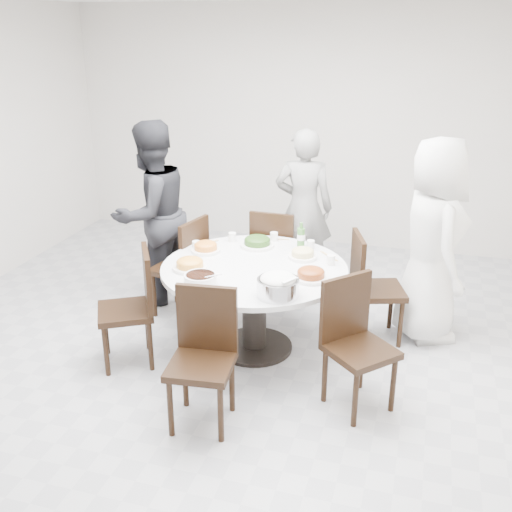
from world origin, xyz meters
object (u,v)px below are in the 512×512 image
(diner_middle, at_px, (304,208))
(diner_left, at_px, (152,214))
(chair_nw, at_px, (179,266))
(chair_n, at_px, (277,254))
(diner_right, at_px, (432,241))
(soup_bowl, at_px, (200,279))
(chair_ne, at_px, (378,288))
(chair_se, at_px, (361,348))
(beverage_bottle, at_px, (301,235))
(rice_bowl, at_px, (278,288))
(dining_table, at_px, (254,308))
(chair_s, at_px, (201,363))
(chair_sw, at_px, (125,309))

(diner_middle, xyz_separation_m, diner_left, (-1.30, -0.82, 0.07))
(chair_nw, bearing_deg, chair_n, 137.21)
(diner_right, relative_size, soup_bowl, 7.11)
(chair_ne, relative_size, chair_se, 1.00)
(beverage_bottle, bearing_deg, diner_middle, 100.74)
(chair_n, bearing_deg, chair_ne, 154.92)
(diner_middle, distance_m, rice_bowl, 1.99)
(chair_se, height_order, diner_right, diner_right)
(diner_right, xyz_separation_m, rice_bowl, (-1.04, -1.15, -0.06))
(chair_nw, distance_m, diner_left, 0.59)
(dining_table, xyz_separation_m, diner_right, (1.36, 0.67, 0.50))
(dining_table, bearing_deg, beverage_bottle, 62.68)
(chair_ne, relative_size, chair_n, 1.00)
(chair_s, distance_m, beverage_bottle, 1.66)
(soup_bowl, bearing_deg, diner_middle, 79.06)
(chair_n, distance_m, diner_left, 1.26)
(rice_bowl, bearing_deg, soup_bowl, 176.00)
(diner_left, distance_m, rice_bowl, 1.92)
(chair_se, height_order, diner_left, diner_left)
(diner_middle, bearing_deg, soup_bowl, 73.38)
(chair_s, height_order, diner_right, diner_right)
(chair_nw, relative_size, chair_s, 1.00)
(diner_right, bearing_deg, chair_sw, 96.59)
(chair_nw, bearing_deg, chair_ne, 103.68)
(diner_right, relative_size, rice_bowl, 5.73)
(chair_nw, height_order, chair_sw, same)
(chair_sw, bearing_deg, chair_n, 120.10)
(chair_ne, height_order, diner_right, diner_right)
(dining_table, xyz_separation_m, soup_bowl, (-0.29, -0.44, 0.41))
(dining_table, distance_m, soup_bowl, 0.67)
(chair_sw, bearing_deg, diner_left, 164.43)
(dining_table, height_order, chair_s, chair_s)
(dining_table, relative_size, chair_s, 1.58)
(diner_middle, bearing_deg, chair_n, 67.89)
(chair_sw, bearing_deg, chair_ne, 87.29)
(dining_table, xyz_separation_m, chair_nw, (-0.86, 0.44, 0.10))
(chair_ne, relative_size, rice_bowl, 3.12)
(chair_n, distance_m, rice_bowl, 1.56)
(chair_se, height_order, diner_middle, diner_middle)
(chair_ne, distance_m, chair_se, 1.05)
(rice_bowl, bearing_deg, diner_right, 48.03)
(diner_left, height_order, beverage_bottle, diner_left)
(diner_left, bearing_deg, chair_nw, 81.30)
(dining_table, height_order, chair_ne, chair_ne)
(dining_table, distance_m, diner_left, 1.48)
(diner_left, bearing_deg, chair_sw, 38.94)
(diner_right, bearing_deg, beverage_bottle, 77.47)
(chair_s, xyz_separation_m, diner_middle, (0.14, 2.56, 0.34))
(chair_nw, relative_size, chair_se, 1.00)
(chair_nw, height_order, soup_bowl, chair_nw)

